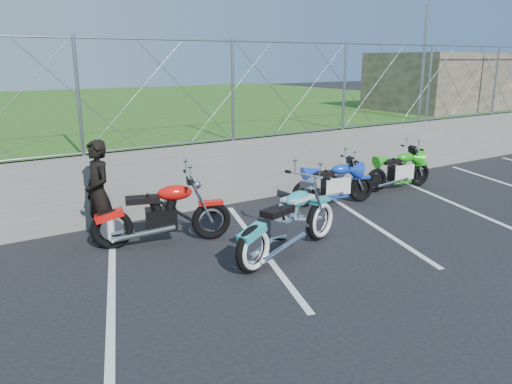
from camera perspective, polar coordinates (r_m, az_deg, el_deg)
ground at (r=7.28m, az=4.88°, el=-8.72°), size 90.00×90.00×0.00m
retaining_wall at (r=9.92m, az=-7.56°, el=1.64°), size 30.00×0.22×1.30m
grass_field at (r=19.31m, az=-20.72°, el=7.29°), size 30.00×20.00×1.30m
stone_building at (r=18.16m, az=21.07°, el=11.76°), size 5.00×3.00×1.80m
chain_link_fence at (r=9.67m, az=-7.90°, el=11.19°), size 28.00×0.03×2.00m
sign_pole at (r=14.55m, az=18.58°, el=13.78°), size 0.08×0.08×3.00m
parking_lines at (r=8.70m, az=7.08°, el=-4.70°), size 18.29×4.31×0.01m
cruiser_turquoise at (r=7.61m, az=3.95°, el=-3.73°), size 2.33×0.91×1.19m
naked_orange at (r=8.16m, az=-10.44°, el=-2.68°), size 2.17×0.88×1.12m
sportbike_green at (r=11.94m, az=16.10°, el=2.27°), size 1.84×0.65×0.95m
sportbike_blue at (r=10.38m, az=8.97°, el=0.82°), size 1.80×0.69×0.95m
person_standing at (r=8.31m, az=-17.58°, el=-0.13°), size 0.46×0.66×1.70m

